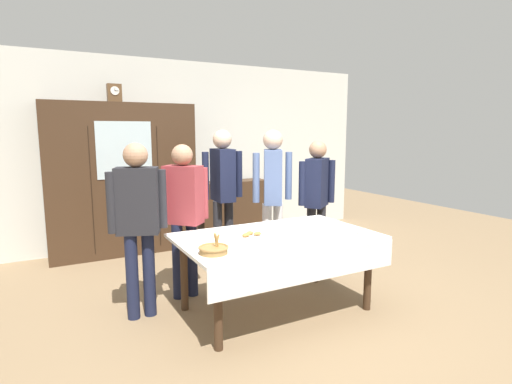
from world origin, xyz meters
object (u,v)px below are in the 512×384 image
(tea_cup_far_right, at_px, (311,227))
(spoon_far_right, at_px, (285,248))
(bookshelf_low, at_px, (233,209))
(tea_cup_near_right, at_px, (284,224))
(book_stack, at_px, (232,177))
(person_near_right_end, at_px, (273,187))
(mantel_clock, at_px, (114,93))
(spoon_near_right, at_px, (267,231))
(bread_basket, at_px, (214,249))
(dining_table, at_px, (278,245))
(person_behind_table_left, at_px, (184,207))
(tea_cup_center, at_px, (335,231))
(tea_cup_far_left, at_px, (307,220))
(tea_cup_mid_right, at_px, (336,224))
(wall_cabinet, at_px, (123,180))
(spoon_far_left, at_px, (224,235))
(tea_cup_back_edge, at_px, (362,233))
(person_by_cabinet, at_px, (138,214))
(pastry_plate, at_px, (252,236))
(person_beside_shelf, at_px, (223,185))
(person_behind_table_right, at_px, (317,192))

(tea_cup_far_right, distance_m, spoon_far_right, 0.70)
(bookshelf_low, relative_size, tea_cup_near_right, 8.38)
(bookshelf_low, bearing_deg, spoon_far_right, -107.07)
(book_stack, xyz_separation_m, person_near_right_end, (-0.27, -1.69, 0.08))
(mantel_clock, xyz_separation_m, spoon_near_right, (0.95, -2.38, -1.44))
(book_stack, bearing_deg, bread_basket, -117.62)
(dining_table, relative_size, person_behind_table_left, 1.16)
(tea_cup_center, bearing_deg, spoon_near_right, 144.11)
(tea_cup_far_left, bearing_deg, tea_cup_near_right, -170.42)
(tea_cup_mid_right, distance_m, person_near_right_end, 0.99)
(person_near_right_end, xyz_separation_m, person_behind_table_left, (-1.16, -0.22, -0.10))
(wall_cabinet, height_order, tea_cup_mid_right, wall_cabinet)
(tea_cup_near_right, relative_size, spoon_far_left, 1.09)
(tea_cup_back_edge, relative_size, spoon_far_left, 1.09)
(dining_table, relative_size, person_near_right_end, 1.07)
(mantel_clock, bearing_deg, person_by_cabinet, -95.49)
(dining_table, height_order, bookshelf_low, bookshelf_low)
(dining_table, height_order, wall_cabinet, wall_cabinet)
(spoon_near_right, bearing_deg, person_by_cabinet, 166.24)
(tea_cup_back_edge, relative_size, person_by_cabinet, 0.08)
(bookshelf_low, relative_size, person_by_cabinet, 0.69)
(book_stack, distance_m, tea_cup_far_left, 2.33)
(tea_cup_far_left, bearing_deg, book_stack, 84.61)
(pastry_plate, bearing_deg, wall_cabinet, 104.59)
(person_beside_shelf, bearing_deg, spoon_far_left, -113.18)
(spoon_far_left, xyz_separation_m, person_beside_shelf, (0.49, 1.14, 0.31))
(tea_cup_back_edge, distance_m, person_by_cabinet, 2.04)
(tea_cup_far_right, height_order, spoon_far_left, tea_cup_far_right)
(tea_cup_back_edge, distance_m, spoon_near_right, 0.89)
(tea_cup_center, bearing_deg, tea_cup_far_right, 117.30)
(tea_cup_far_left, bearing_deg, person_behind_table_right, 45.04)
(spoon_far_left, distance_m, person_by_cabinet, 0.79)
(tea_cup_mid_right, bearing_deg, dining_table, -178.09)
(spoon_far_right, bearing_deg, person_near_right_end, 63.49)
(tea_cup_back_edge, bearing_deg, person_beside_shelf, 110.08)
(spoon_far_right, bearing_deg, dining_table, 66.60)
(mantel_clock, height_order, book_stack, mantel_clock)
(wall_cabinet, xyz_separation_m, tea_cup_back_edge, (1.59, -2.94, -0.27))
(pastry_plate, height_order, person_behind_table_right, person_behind_table_right)
(spoon_far_right, bearing_deg, mantel_clock, 105.07)
(spoon_near_right, distance_m, person_by_cabinet, 1.20)
(person_behind_table_left, bearing_deg, person_by_cabinet, -153.48)
(tea_cup_back_edge, height_order, tea_cup_center, same)
(dining_table, xyz_separation_m, pastry_plate, (-0.24, 0.07, 0.10))
(dining_table, bearing_deg, bookshelf_low, 73.83)
(mantel_clock, bearing_deg, pastry_plate, -74.31)
(tea_cup_far_right, height_order, person_by_cabinet, person_by_cabinet)
(person_behind_table_right, bearing_deg, bookshelf_low, 98.85)
(mantel_clock, relative_size, tea_cup_far_right, 1.85)
(dining_table, bearing_deg, book_stack, 73.83)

